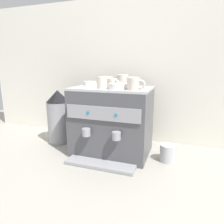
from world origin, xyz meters
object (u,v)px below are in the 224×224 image
Objects in this scene: ceramic_cup_4 at (134,84)px; ceramic_cup_1 at (133,82)px; milk_pitcher at (168,153)px; ceramic_cup_5 at (102,83)px; ceramic_cup_0 at (113,83)px; ceramic_bowl_1 at (118,86)px; ceramic_cup_3 at (122,80)px; ceramic_cup_2 at (107,81)px; coffee_grinder at (59,116)px; espresso_machine at (112,121)px; ceramic_bowl_0 at (90,84)px.

ceramic_cup_1 is at bearing 108.54° from ceramic_cup_4.
ceramic_cup_5 is at bearing -170.56° from milk_pitcher.
ceramic_cup_0 is at bearing 62.16° from ceramic_cup_5.
ceramic_bowl_1 is 0.57m from milk_pitcher.
milk_pitcher is at bearing 11.43° from ceramic_bowl_1.
ceramic_cup_3 is at bearing 65.03° from ceramic_cup_5.
milk_pitcher is (0.26, -0.03, -0.47)m from ceramic_cup_1.
ceramic_cup_0 is 0.99× the size of ceramic_cup_2.
ceramic_bowl_1 is (0.14, -0.17, -0.02)m from ceramic_cup_2.
ceramic_bowl_1 is (0.11, 0.01, -0.02)m from ceramic_cup_5.
coffee_grinder is (-0.45, 0.15, -0.31)m from ceramic_cup_5.
milk_pitcher is (0.40, -0.01, -0.46)m from ceramic_cup_0.
ceramic_cup_1 reaches higher than espresso_machine.
ceramic_bowl_0 is at bearing -163.41° from ceramic_cup_3.
coffee_grinder is (-0.49, 0.06, -0.02)m from espresso_machine.
ceramic_cup_2 is at bearing 167.71° from milk_pitcher.
ceramic_cup_1 is at bearing 173.48° from milk_pitcher.
ceramic_cup_0 is 1.06× the size of ceramic_cup_5.
espresso_machine is 0.30m from ceramic_cup_5.
ceramic_cup_1 is 0.13m from ceramic_cup_3.
ceramic_cup_0 is 0.19m from ceramic_bowl_0.
ceramic_cup_3 is at bearing 163.02° from milk_pitcher.
ceramic_cup_0 is 0.21m from ceramic_cup_4.
espresso_machine is 5.28× the size of ceramic_cup_2.
ceramic_cup_1 reaches higher than coffee_grinder.
milk_pitcher is (0.41, -0.01, -0.18)m from espresso_machine.
ceramic_cup_1 is 0.23m from ceramic_cup_2.
ceramic_cup_2 is 0.94× the size of ceramic_cup_3.
ceramic_cup_5 reaches higher than espresso_machine.
ceramic_cup_2 reaches higher than ceramic_bowl_1.
ceramic_cup_0 is at bearing 148.22° from ceramic_cup_4.
ceramic_cup_2 is 0.12m from ceramic_cup_3.
ceramic_cup_4 is at bearing -13.92° from coffee_grinder.
espresso_machine is 4.51× the size of ceramic_cup_1.
ceramic_cup_1 reaches higher than ceramic_cup_2.
ceramic_cup_2 reaches higher than coffee_grinder.
espresso_machine reaches higher than coffee_grinder.
ceramic_cup_5 is (-0.09, -0.19, -0.00)m from ceramic_cup_3.
ceramic_cup_3 reaches higher than coffee_grinder.
ceramic_cup_3 is at bearing 97.99° from ceramic_bowl_1.
ceramic_cup_4 is at bearing -30.57° from espresso_machine.
ceramic_cup_3 is 0.20m from ceramic_cup_5.
ceramic_cup_5 is 0.11m from ceramic_bowl_1.
ceramic_cup_5 is at bearing 174.25° from ceramic_cup_4.
ceramic_cup_0 reaches higher than ceramic_bowl_0.
ceramic_cup_0 is 0.10m from ceramic_cup_3.
ceramic_cup_2 reaches higher than milk_pitcher.
ceramic_cup_4 is at bearing -5.75° from ceramic_cup_5.
ceramic_bowl_1 is at bearing -48.76° from espresso_machine.
ceramic_bowl_1 is at bearing -82.01° from ceramic_cup_3.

